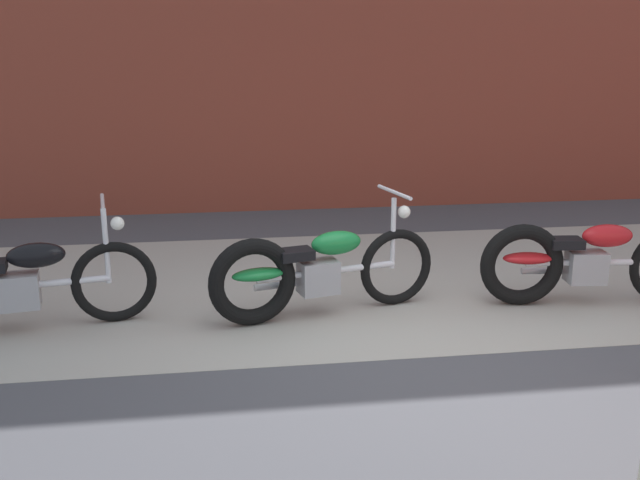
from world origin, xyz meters
The scene contains 5 objects.
ground_plane centered at (0.00, 0.00, 0.00)m, with size 80.00×80.00×0.00m, color #47474C.
sidewalk_slab centered at (0.00, 1.75, 0.00)m, with size 36.00×3.50×0.01m, color #9E998E.
motorcycle_black centered at (-2.96, 0.92, 0.40)m, with size 2.00×0.62×1.03m.
motorcycle_green centered at (-0.57, 0.94, 0.40)m, with size 1.97×0.73×1.03m.
motorcycle_red centered at (1.78, 0.91, 0.40)m, with size 2.01×0.59×1.03m.
Camera 1 is at (-1.26, -4.57, 2.20)m, focal length 39.48 mm.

